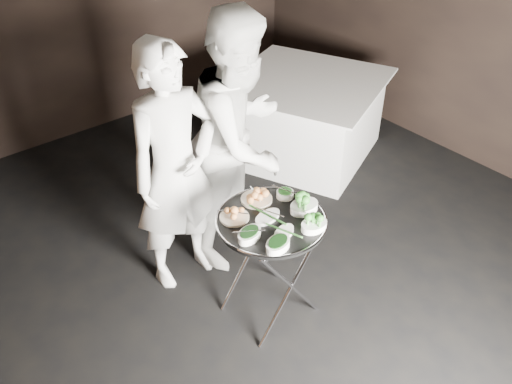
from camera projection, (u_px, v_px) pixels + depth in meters
floor at (278, 340)px, 3.68m from camera, size 6.00×7.00×0.05m
tray_stand at (270, 262)px, 3.61m from camera, size 0.55×0.47×0.81m
serving_tray at (271, 220)px, 3.40m from camera, size 0.71×0.71×0.04m
potato_plate_a at (234, 215)px, 3.38m from camera, size 0.19×0.19×0.07m
potato_plate_b at (257, 196)px, 3.54m from camera, size 0.21×0.21×0.08m
greens_bowl at (285, 193)px, 3.57m from camera, size 0.12×0.12×0.07m
asparagus_plate_a at (268, 216)px, 3.39m from camera, size 0.22×0.14×0.04m
asparagus_plate_b at (284, 232)px, 3.27m from camera, size 0.20×0.15×0.04m
spinach_bowl_a at (249, 234)px, 3.23m from camera, size 0.20×0.16×0.07m
spinach_bowl_b at (278, 243)px, 3.16m from camera, size 0.21×0.16×0.08m
broccoli_bowl_a at (304, 205)px, 3.45m from camera, size 0.21×0.15×0.08m
broccoli_bowl_b at (314, 224)px, 3.30m from camera, size 0.18×0.14×0.07m
serving_utensils at (266, 207)px, 3.42m from camera, size 0.58×0.44×0.01m
waiter_left at (175, 171)px, 3.66m from camera, size 0.68×0.45×1.84m
waiter_right at (242, 138)px, 3.93m from camera, size 1.15×1.04×1.93m
dining_table at (304, 118)px, 5.37m from camera, size 1.39×1.39×0.79m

